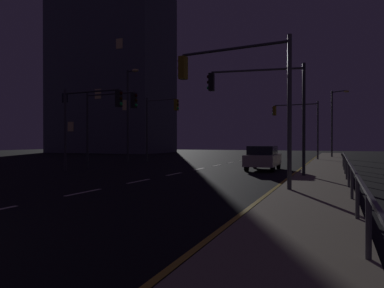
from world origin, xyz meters
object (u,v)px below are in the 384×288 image
at_px(traffic_light_near_left, 298,119).
at_px(building_distant, 112,74).
at_px(street_lamp_across_street, 335,117).
at_px(traffic_light_far_center, 160,117).
at_px(traffic_light_far_left, 261,97).
at_px(street_lamp_median, 129,108).
at_px(traffic_light_mid_left, 108,113).
at_px(traffic_light_far_right, 237,83).
at_px(traffic_light_mid_right, 90,112).
at_px(car, 263,157).

height_order(traffic_light_near_left, building_distant, building_distant).
bearing_deg(street_lamp_across_street, traffic_light_far_center, -134.35).
bearing_deg(building_distant, traffic_light_far_left, -46.48).
bearing_deg(traffic_light_far_left, street_lamp_median, 151.26).
height_order(traffic_light_mid_left, street_lamp_across_street, street_lamp_across_street).
distance_m(traffic_light_far_right, street_lamp_across_street, 29.59).
xyz_separation_m(traffic_light_far_center, street_lamp_median, (-1.18, -3.15, 0.54)).
bearing_deg(building_distant, street_lamp_across_street, -14.35).
distance_m(traffic_light_mid_right, traffic_light_mid_left, 2.14).
bearing_deg(building_distant, street_lamp_median, -53.67).
bearing_deg(traffic_light_far_left, street_lamp_across_street, 81.78).
relative_size(car, building_distant, 0.17).
relative_size(car, traffic_light_mid_right, 0.87).
bearing_deg(building_distant, traffic_light_far_center, -48.50).
relative_size(traffic_light_far_center, building_distant, 0.22).
bearing_deg(traffic_light_far_right, street_lamp_median, 135.65).
bearing_deg(traffic_light_near_left, traffic_light_mid_left, -120.82).
xyz_separation_m(traffic_light_far_center, traffic_light_near_left, (10.82, 8.68, 0.11)).
distance_m(car, traffic_light_mid_left, 10.46).
bearing_deg(street_lamp_median, traffic_light_far_left, -28.74).
xyz_separation_m(car, traffic_light_far_center, (-9.97, 4.97, 3.18)).
xyz_separation_m(traffic_light_far_right, building_distant, (-31.56, 38.33, 9.05)).
height_order(car, traffic_light_far_right, traffic_light_far_right).
bearing_deg(traffic_light_near_left, street_lamp_median, -135.43).
relative_size(traffic_light_mid_right, traffic_light_far_center, 0.88).
distance_m(traffic_light_far_right, traffic_light_mid_left, 12.04).
distance_m(car, traffic_light_far_left, 5.84).
height_order(traffic_light_far_center, building_distant, building_distant).
relative_size(street_lamp_median, building_distant, 0.29).
height_order(traffic_light_far_left, traffic_light_mid_left, traffic_light_far_left).
bearing_deg(street_lamp_median, traffic_light_far_right, -44.35).
bearing_deg(car, traffic_light_far_left, -81.03).
relative_size(traffic_light_far_left, traffic_light_far_center, 0.99).
distance_m(street_lamp_across_street, street_lamp_median, 23.43).
bearing_deg(traffic_light_mid_right, street_lamp_median, 104.07).
bearing_deg(traffic_light_mid_right, traffic_light_far_right, -22.54).
distance_m(traffic_light_far_center, street_lamp_median, 3.41).
xyz_separation_m(traffic_light_far_left, building_distant, (-31.47, 33.14, 8.96)).
relative_size(car, traffic_light_far_right, 0.80).
height_order(traffic_light_mid_right, street_lamp_across_street, street_lamp_across_street).
bearing_deg(traffic_light_mid_left, building_distant, 123.67).
bearing_deg(car, street_lamp_across_street, 77.74).
xyz_separation_m(traffic_light_near_left, street_lamp_across_street, (3.38, 5.85, 0.44)).
relative_size(traffic_light_far_right, building_distant, 0.21).
xyz_separation_m(traffic_light_far_right, street_lamp_across_street, (3.41, 29.39, 0.44)).
bearing_deg(traffic_light_far_center, traffic_light_mid_left, -86.28).
height_order(traffic_light_far_center, traffic_light_mid_left, traffic_light_far_center).
bearing_deg(traffic_light_mid_left, traffic_light_far_left, -6.39).
bearing_deg(traffic_light_mid_left, street_lamp_median, 107.90).
height_order(car, traffic_light_far_center, traffic_light_far_center).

